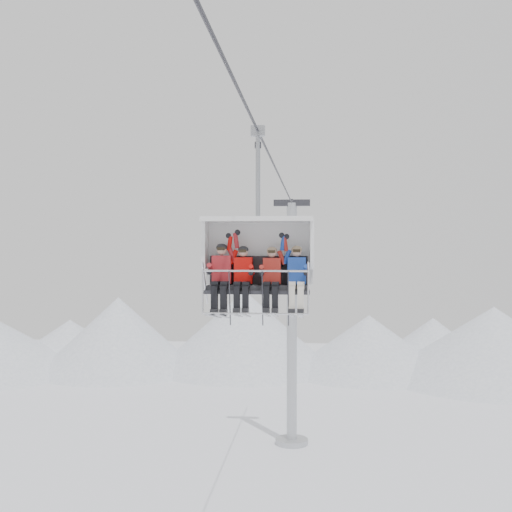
# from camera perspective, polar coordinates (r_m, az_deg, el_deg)

# --- Properties ---
(ridgeline) EXTENTS (72.00, 21.00, 7.00)m
(ridgeline) POSITION_cam_1_polar(r_m,az_deg,el_deg) (55.93, 2.27, -7.52)
(ridgeline) COLOR white
(ridgeline) RESTS_ON ground
(lift_tower_right) EXTENTS (2.00, 1.80, 13.48)m
(lift_tower_right) POSITION_cam_1_polar(r_m,az_deg,el_deg) (35.62, 3.20, -7.42)
(lift_tower_right) COLOR #A8ABB0
(lift_tower_right) RESTS_ON ground
(haul_cable) EXTENTS (0.06, 50.00, 0.06)m
(haul_cable) POSITION_cam_1_polar(r_m,az_deg,el_deg) (13.53, 0.00, 11.40)
(haul_cable) COLOR #323237
(haul_cable) RESTS_ON lift_tower_left
(chairlift_carrier) EXTENTS (2.37, 1.17, 3.98)m
(chairlift_carrier) POSITION_cam_1_polar(r_m,az_deg,el_deg) (13.88, 0.22, 0.23)
(chairlift_carrier) COLOR black
(chairlift_carrier) RESTS_ON haul_cable
(skier_far_left) EXTENTS (0.41, 1.69, 1.62)m
(skier_far_left) POSITION_cam_1_polar(r_m,az_deg,el_deg) (13.68, -3.11, -1.73)
(skier_far_left) COLOR #A71F24
(skier_far_left) RESTS_ON chairlift_carrier
(skier_center_left) EXTENTS (0.38, 1.69, 1.54)m
(skier_center_left) POSITION_cam_1_polar(r_m,az_deg,el_deg) (13.61, -1.18, -1.84)
(skier_center_left) COLOR red
(skier_center_left) RESTS_ON chairlift_carrier
(skier_center_right) EXTENTS (0.37, 1.69, 1.51)m
(skier_center_right) POSITION_cam_1_polar(r_m,az_deg,el_deg) (13.56, 1.41, -1.88)
(skier_center_right) COLOR #A2221A
(skier_center_right) RESTS_ON chairlift_carrier
(skier_far_right) EXTENTS (0.38, 1.69, 1.54)m
(skier_far_right) POSITION_cam_1_polar(r_m,az_deg,el_deg) (13.53, 3.63, -1.85)
(skier_far_right) COLOR #1A3D9D
(skier_far_right) RESTS_ON chairlift_carrier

